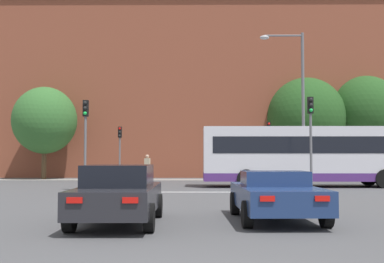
% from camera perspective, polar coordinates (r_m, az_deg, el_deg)
% --- Properties ---
extents(stop_line_strip, '(8.34, 0.30, 0.01)m').
position_cam_1_polar(stop_line_strip, '(22.78, 0.95, -7.19)').
color(stop_line_strip, silver).
rests_on(stop_line_strip, ground_plane).
extents(far_pavement, '(69.27, 2.50, 0.01)m').
position_cam_1_polar(far_pavement, '(35.40, 0.81, -5.72)').
color(far_pavement, gray).
rests_on(far_pavement, ground_plane).
extents(brick_civic_building, '(33.25, 16.24, 21.98)m').
position_cam_1_polar(brick_civic_building, '(46.69, -0.47, 5.04)').
color(brick_civic_building, brown).
rests_on(brick_civic_building, ground_plane).
extents(car_saloon_left, '(1.98, 4.37, 1.45)m').
position_cam_1_polar(car_saloon_left, '(12.03, -8.67, -7.31)').
color(car_saloon_left, '#232328').
rests_on(car_saloon_left, ground_plane).
extents(car_roadster_right, '(2.15, 4.33, 1.28)m').
position_cam_1_polar(car_roadster_right, '(12.76, 9.87, -7.44)').
color(car_roadster_right, navy).
rests_on(car_roadster_right, ground_plane).
extents(bus_crossing_lead, '(11.82, 2.67, 3.30)m').
position_cam_1_polar(bus_crossing_lead, '(27.52, 13.78, -2.70)').
color(bus_crossing_lead, silver).
rests_on(bus_crossing_lead, ground_plane).
extents(traffic_light_near_right, '(0.26, 0.31, 4.54)m').
position_cam_1_polar(traffic_light_near_right, '(23.66, 13.90, 0.38)').
color(traffic_light_near_right, slate).
rests_on(traffic_light_near_right, ground_plane).
extents(traffic_light_near_left, '(0.26, 0.31, 4.43)m').
position_cam_1_polar(traffic_light_near_left, '(23.94, -12.52, 0.17)').
color(traffic_light_near_left, slate).
rests_on(traffic_light_near_left, ground_plane).
extents(traffic_light_far_right, '(0.26, 0.31, 4.22)m').
position_cam_1_polar(traffic_light_far_right, '(35.50, 9.09, -1.10)').
color(traffic_light_far_right, slate).
rests_on(traffic_light_far_right, ground_plane).
extents(traffic_light_far_left, '(0.26, 0.31, 3.87)m').
position_cam_1_polar(traffic_light_far_left, '(35.40, -8.56, -1.45)').
color(traffic_light_far_left, slate).
rests_on(traffic_light_far_left, ground_plane).
extents(street_lamp_junction, '(2.37, 0.36, 8.34)m').
position_cam_1_polar(street_lamp_junction, '(26.41, 12.24, 4.39)').
color(street_lamp_junction, slate).
rests_on(street_lamp_junction, ground_plane).
extents(pedestrian_waiting, '(0.37, 0.46, 1.59)m').
position_cam_1_polar(pedestrian_waiting, '(36.75, 10.69, -4.14)').
color(pedestrian_waiting, black).
rests_on(pedestrian_waiting, ground_plane).
extents(pedestrian_walking_east, '(0.30, 0.44, 1.76)m').
position_cam_1_polar(pedestrian_walking_east, '(35.27, 5.73, -4.04)').
color(pedestrian_walking_east, brown).
rests_on(pedestrian_walking_east, ground_plane).
extents(pedestrian_walking_west, '(0.45, 0.33, 1.84)m').
position_cam_1_polar(pedestrian_walking_west, '(35.36, -5.33, -3.94)').
color(pedestrian_walking_west, brown).
rests_on(pedestrian_walking_west, ground_plane).
extents(tree_by_building, '(5.79, 5.79, 8.23)m').
position_cam_1_polar(tree_by_building, '(41.34, 19.84, 2.02)').
color(tree_by_building, '#4C3823').
rests_on(tree_by_building, ground_plane).
extents(tree_kerbside, '(4.81, 4.81, 6.96)m').
position_cam_1_polar(tree_kerbside, '(37.96, -17.06, 1.27)').
color(tree_kerbside, '#4C3823').
rests_on(tree_kerbside, ground_plane).
extents(tree_distant, '(6.28, 6.28, 8.02)m').
position_cam_1_polar(tree_distant, '(39.59, 13.38, 1.48)').
color(tree_distant, '#4C3823').
rests_on(tree_distant, ground_plane).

